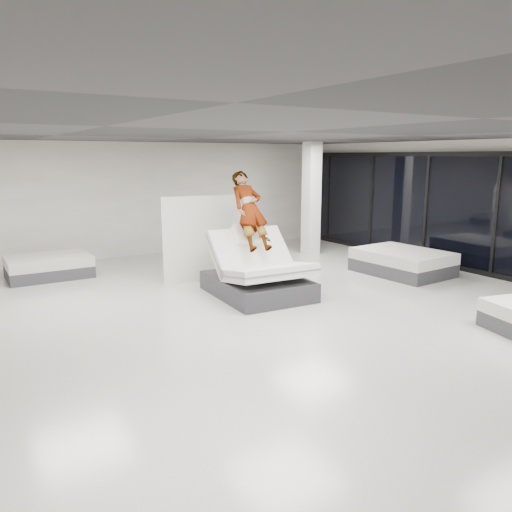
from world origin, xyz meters
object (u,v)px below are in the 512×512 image
object	(u,v)px
hero_bed	(258,275)
person	(250,226)
column	(311,199)
divider_panel	(209,238)
remote	(268,239)
flat_bed_left_far	(49,266)
flat_bed_right_far	(402,262)

from	to	relation	value
hero_bed	person	xyz separation A→B (m)	(0.02, 0.34, 0.97)
hero_bed	column	size ratio (longest dim) A/B	0.71
person	column	bearing A→B (deg)	39.32
divider_panel	column	distance (m)	4.13
person	remote	bearing A→B (deg)	-57.85
person	divider_panel	world-z (taller)	person
person	divider_panel	distance (m)	1.46
column	flat_bed_left_far	bearing A→B (deg)	171.63
person	divider_panel	bearing A→B (deg)	104.29
hero_bed	flat_bed_left_far	distance (m)	5.21
person	flat_bed_right_far	world-z (taller)	person
divider_panel	flat_bed_left_far	xyz separation A→B (m)	(-3.11, 2.28, -0.72)
flat_bed_right_far	divider_panel	bearing A→B (deg)	155.83
flat_bed_left_far	column	world-z (taller)	column
remote	flat_bed_right_far	distance (m)	3.89
person	flat_bed_left_far	world-z (taller)	person
divider_panel	column	size ratio (longest dim) A/B	0.67
person	column	world-z (taller)	column
remote	flat_bed_right_far	size ratio (longest dim) A/B	0.06
remote	person	bearing A→B (deg)	122.15
hero_bed	column	distance (m)	4.84
flat_bed_right_far	flat_bed_left_far	size ratio (longest dim) A/B	1.18
hero_bed	flat_bed_left_far	xyz separation A→B (m)	(-3.35, 3.98, -0.17)
flat_bed_right_far	remote	bearing A→B (deg)	177.38
person	flat_bed_left_far	distance (m)	5.09
flat_bed_right_far	flat_bed_left_far	world-z (taller)	flat_bed_right_far
person	flat_bed_right_far	distance (m)	4.17
hero_bed	flat_bed_left_far	size ratio (longest dim) A/B	1.24
remote	column	xyz separation A→B (m)	(3.43, 2.98, 0.44)
flat_bed_left_far	remote	bearing A→B (deg)	-48.33
person	remote	size ratio (longest dim) A/B	13.15
flat_bed_right_far	column	size ratio (longest dim) A/B	0.68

